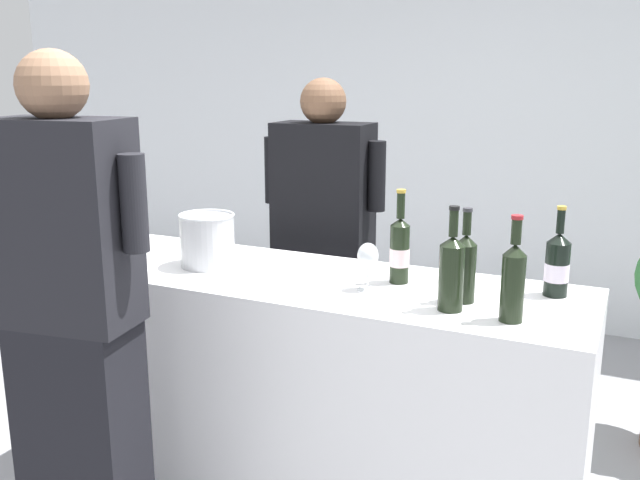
{
  "coord_description": "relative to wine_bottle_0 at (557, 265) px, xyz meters",
  "views": [
    {
      "loc": [
        1.14,
        -2.27,
        1.72
      ],
      "look_at": [
        0.08,
        0.0,
        1.12
      ],
      "focal_mm": 38.95,
      "sensor_mm": 36.0,
      "label": 1
    }
  ],
  "objects": [
    {
      "name": "wine_glass",
      "position": [
        -0.61,
        -0.22,
        0.01
      ],
      "size": [
        0.08,
        0.08,
        0.17
      ],
      "color": "silver",
      "rests_on": "counter"
    },
    {
      "name": "wine_bottle_2",
      "position": [
        -0.27,
        -0.2,
        0.01
      ],
      "size": [
        0.07,
        0.07,
        0.32
      ],
      "color": "black",
      "rests_on": "counter"
    },
    {
      "name": "wine_bottle_1",
      "position": [
        -0.29,
        -0.31,
        0.02
      ],
      "size": [
        0.08,
        0.08,
        0.35
      ],
      "color": "black",
      "rests_on": "counter"
    },
    {
      "name": "wine_bottle_4",
      "position": [
        -0.09,
        -0.33,
        0.02
      ],
      "size": [
        0.07,
        0.07,
        0.34
      ],
      "color": "black",
      "rests_on": "counter"
    },
    {
      "name": "wine_bottle_0",
      "position": [
        0.0,
        0.0,
        0.0
      ],
      "size": [
        0.08,
        0.08,
        0.32
      ],
      "color": "black",
      "rests_on": "counter"
    },
    {
      "name": "wine_bottle_3",
      "position": [
        -0.54,
        -0.08,
        0.01
      ],
      "size": [
        0.07,
        0.07,
        0.35
      ],
      "color": "black",
      "rests_on": "counter"
    },
    {
      "name": "ice_bucket",
      "position": [
        -1.31,
        -0.19,
        -0.0
      ],
      "size": [
        0.22,
        0.22,
        0.21
      ],
      "color": "silver",
      "rests_on": "counter"
    },
    {
      "name": "counter",
      "position": [
        -0.91,
        -0.16,
        -0.59
      ],
      "size": [
        2.15,
        0.65,
        0.97
      ],
      "primitive_type": "cube",
      "color": "white",
      "rests_on": "ground_plane"
    },
    {
      "name": "person_server",
      "position": [
        -1.13,
        0.53,
        -0.25
      ],
      "size": [
        0.62,
        0.25,
        1.7
      ],
      "color": "black",
      "rests_on": "ground_plane"
    },
    {
      "name": "wine_bottle_5",
      "position": [
        -1.82,
        -0.11,
        -0.0
      ],
      "size": [
        0.08,
        0.08,
        0.3
      ],
      "color": "black",
      "rests_on": "counter"
    },
    {
      "name": "wine_bottle_6",
      "position": [
        -1.73,
        -0.29,
        0.01
      ],
      "size": [
        0.08,
        0.08,
        0.31
      ],
      "color": "black",
      "rests_on": "counter"
    },
    {
      "name": "person_guest",
      "position": [
        -1.37,
        -0.87,
        -0.2
      ],
      "size": [
        0.57,
        0.3,
        1.79
      ],
      "color": "black",
      "rests_on": "ground_plane"
    },
    {
      "name": "wall_back",
      "position": [
        -0.91,
        2.44,
        0.32
      ],
      "size": [
        8.0,
        0.1,
        2.8
      ],
      "primitive_type": "cube",
      "color": "silver",
      "rests_on": "ground_plane"
    }
  ]
}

